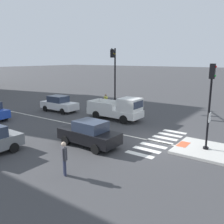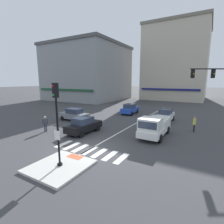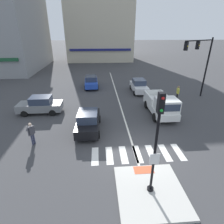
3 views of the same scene
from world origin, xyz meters
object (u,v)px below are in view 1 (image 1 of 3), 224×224
Objects in this scene: signal_pole at (210,99)px; pedestrian_waiting_far_side at (106,100)px; pickup_truck_white_eastbound_mid at (119,109)px; traffic_light_mast at (114,66)px; pedestrian_at_curb_left at (64,156)px; car_black_westbound_near at (89,133)px; car_white_eastbound_far at (59,104)px.

signal_pole is 3.00× the size of pedestrian_waiting_far_side.
pedestrian_waiting_far_side is (3.17, 3.84, 0.00)m from pickup_truck_white_eastbound_mid.
traffic_light_mast is (8.72, 12.75, 1.43)m from signal_pole.
car_black_westbound_near is at bearing 23.93° from pedestrian_at_curb_left.
traffic_light_mast is 18.09m from pedestrian_at_curb_left.
signal_pole is 3.00× the size of pedestrian_at_curb_left.
pedestrian_waiting_far_side reaches higher than car_white_eastbound_far.
traffic_light_mast is at bearing 28.19° from car_black_westbound_near.
signal_pole is 7.50m from car_black_westbound_near.
car_white_eastbound_far is at bearing 138.26° from pedestrian_waiting_far_side.
pickup_truck_white_eastbound_mid is at bearing 68.46° from signal_pole.
pedestrian_at_curb_left is at bearing -131.86° from car_white_eastbound_far.
car_white_eastbound_far is (2.80, 15.65, -2.35)m from signal_pole.
signal_pole reaches higher than car_white_eastbound_far.
pickup_truck_white_eastbound_mid is 11.09m from pedestrian_at_curb_left.
pedestrian_waiting_far_side is at bearing 50.49° from pickup_truck_white_eastbound_mid.
traffic_light_mast reaches higher than car_white_eastbound_far.
car_black_westbound_near is 2.49× the size of pedestrian_at_curb_left.
pedestrian_waiting_far_side is (6.52, 12.33, -2.18)m from signal_pole.
traffic_light_mast is at bearing 38.48° from pickup_truck_white_eastbound_mid.
car_white_eastbound_far is at bearing 153.92° from traffic_light_mast.
car_black_westbound_near is at bearing -151.81° from traffic_light_mast.
car_black_westbound_near is at bearing -161.93° from pickup_truck_white_eastbound_mid.
pedestrian_at_curb_left is 1.00× the size of pedestrian_waiting_far_side.
pickup_truck_white_eastbound_mid is (6.63, 2.16, 0.17)m from car_black_westbound_near.
pickup_truck_white_eastbound_mid reaches higher than pedestrian_at_curb_left.
car_black_westbound_near is (-6.09, -9.33, 0.00)m from car_white_eastbound_far.
pedestrian_at_curb_left is (-15.77, -8.10, -3.62)m from traffic_light_mast.
signal_pole is 9.38m from pickup_truck_white_eastbound_mid.
traffic_light_mast is at bearing 55.64° from signal_pole.
pickup_truck_white_eastbound_mid is (0.55, -7.16, 0.17)m from car_white_eastbound_far.
car_white_eastbound_far is at bearing 79.85° from signal_pole.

